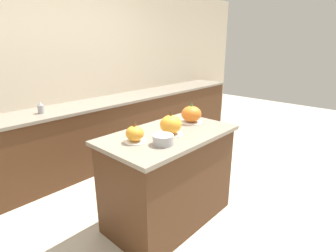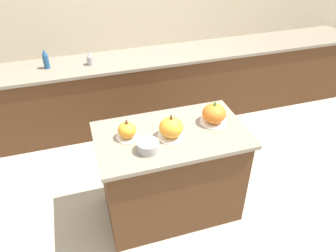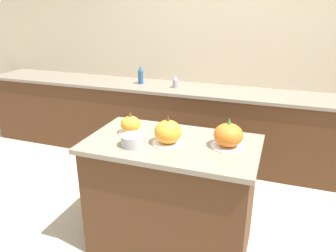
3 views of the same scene
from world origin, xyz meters
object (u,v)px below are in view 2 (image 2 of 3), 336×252
at_px(pumpkin_cake_left, 127,131).
at_px(mixing_bowl, 148,146).
at_px(bottle_tall, 46,59).
at_px(pumpkin_cake_right, 214,114).
at_px(bottle_short, 90,59).
at_px(pumpkin_cake_center, 171,128).

bearing_deg(pumpkin_cake_left, mixing_bowl, -60.36).
bearing_deg(bottle_tall, mixing_bowl, -67.53).
height_order(pumpkin_cake_left, pumpkin_cake_right, pumpkin_cake_right).
distance_m(bottle_tall, bottle_short, 0.47).
bearing_deg(pumpkin_cake_right, bottle_tall, 131.12).
relative_size(pumpkin_cake_center, bottle_short, 1.63).
height_order(pumpkin_cake_left, bottle_short, pumpkin_cake_left).
distance_m(pumpkin_cake_right, bottle_short, 1.70).
height_order(pumpkin_cake_center, mixing_bowl, pumpkin_cake_center).
bearing_deg(mixing_bowl, pumpkin_cake_left, 119.64).
distance_m(pumpkin_cake_center, bottle_short, 1.62).
relative_size(pumpkin_cake_right, bottle_short, 1.72).
xyz_separation_m(pumpkin_cake_center, mixing_bowl, (-0.21, -0.11, -0.05)).
height_order(bottle_tall, bottle_short, bottle_tall).
distance_m(pumpkin_cake_right, bottle_tall, 2.01).
bearing_deg(mixing_bowl, bottle_tall, 112.47).
bearing_deg(pumpkin_cake_left, pumpkin_cake_right, -0.39).
bearing_deg(bottle_short, bottle_tall, 173.93).
height_order(pumpkin_cake_left, pumpkin_cake_center, pumpkin_cake_center).
xyz_separation_m(bottle_tall, bottle_short, (0.46, -0.05, -0.04)).
relative_size(bottle_tall, mixing_bowl, 1.31).
distance_m(bottle_tall, mixing_bowl, 1.86).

